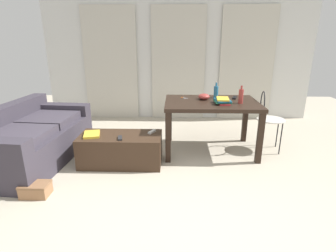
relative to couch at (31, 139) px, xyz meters
name	(u,v)px	position (x,y,z in m)	size (l,w,h in m)	color
ground_plane	(178,162)	(1.96, -0.01, -0.30)	(8.64, 8.64, 0.00)	#B2A893
wall_back	(178,56)	(1.96, 2.19, 0.94)	(5.21, 0.10, 2.48)	silver
curtains	(178,64)	(1.96, 2.11, 0.78)	(3.71, 0.03, 2.17)	beige
couch	(31,139)	(0.00, 0.00, 0.00)	(1.05, 1.81, 0.74)	#38333D
coffee_table	(121,149)	(1.20, -0.05, -0.11)	(1.05, 0.51, 0.39)	#382619
craft_table	(211,108)	(2.41, 0.41, 0.34)	(1.29, 0.89, 0.74)	black
wire_chair	(267,114)	(3.22, 0.47, 0.24)	(0.40, 0.42, 0.87)	silver
bottle_near	(241,96)	(2.79, 0.30, 0.54)	(0.06, 0.06, 0.24)	#99332D
bottle_far	(216,92)	(2.51, 0.67, 0.53)	(0.07, 0.07, 0.22)	teal
bowl	(204,97)	(2.32, 0.52, 0.48)	(0.16, 0.16, 0.08)	#9E3833
book_stack	(223,101)	(2.54, 0.28, 0.48)	(0.22, 0.28, 0.08)	red
tv_remote_on_table	(235,98)	(2.77, 0.62, 0.45)	(0.05, 0.17, 0.02)	black
scissors	(183,98)	(2.03, 0.62, 0.44)	(0.10, 0.11, 0.00)	#9EA0A5
tv_remote_primary	(120,138)	(1.23, -0.18, 0.10)	(0.05, 0.14, 0.02)	#232326
tv_remote_secondary	(152,132)	(1.60, 0.06, 0.10)	(0.04, 0.14, 0.02)	#B7B7B2
magazine	(92,134)	(0.84, -0.06, 0.10)	(0.19, 0.27, 0.03)	gold
shoebox	(36,189)	(0.45, -0.84, -0.23)	(0.29, 0.19, 0.14)	#996B47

